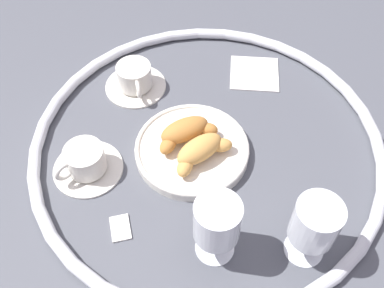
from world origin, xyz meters
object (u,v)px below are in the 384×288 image
at_px(juice_glass_left, 217,223).
at_px(folded_napkin, 254,73).
at_px(pastry_plate, 192,149).
at_px(coffee_cup_far, 85,162).
at_px(coffee_cup_near, 135,79).
at_px(croissant_large, 185,132).
at_px(sugar_packet, 120,227).
at_px(juice_glass_right, 315,224).
at_px(croissant_small, 201,151).

bearing_deg(juice_glass_left, folded_napkin, -162.88).
distance_m(pastry_plate, coffee_cup_far, 0.21).
xyz_separation_m(coffee_cup_near, coffee_cup_far, (0.23, 0.05, 0.00)).
xyz_separation_m(coffee_cup_far, juice_glass_left, (0.02, 0.29, 0.07)).
distance_m(croissant_large, coffee_cup_far, 0.20).
relative_size(sugar_packet, folded_napkin, 0.45).
bearing_deg(folded_napkin, juice_glass_right, 37.16).
bearing_deg(folded_napkin, pastry_plate, -1.67).
relative_size(croissant_small, juice_glass_left, 0.91).
distance_m(pastry_plate, croissant_large, 0.04).
height_order(croissant_large, sugar_packet, croissant_large).
relative_size(coffee_cup_far, juice_glass_right, 0.97).
relative_size(croissant_large, sugar_packet, 2.42).
relative_size(coffee_cup_near, coffee_cup_far, 1.00).
bearing_deg(coffee_cup_far, coffee_cup_near, -168.14).
distance_m(croissant_large, coffee_cup_near, 0.20).
relative_size(croissant_large, coffee_cup_far, 0.89).
bearing_deg(juice_glass_left, croissant_large, -136.09).
distance_m(croissant_small, folded_napkin, 0.29).
bearing_deg(juice_glass_left, sugar_packet, -71.77).
distance_m(pastry_plate, juice_glass_left, 0.22).
distance_m(coffee_cup_far, folded_napkin, 0.44).
relative_size(croissant_small, folded_napkin, 1.16).
bearing_deg(croissant_large, juice_glass_right, 72.93).
height_order(juice_glass_left, folded_napkin, juice_glass_left).
distance_m(croissant_small, coffee_cup_far, 0.22).
distance_m(juice_glass_right, folded_napkin, 0.44).
distance_m(coffee_cup_far, juice_glass_right, 0.43).
bearing_deg(juice_glass_left, coffee_cup_near, -126.05).
height_order(coffee_cup_far, juice_glass_right, juice_glass_right).
xyz_separation_m(coffee_cup_far, juice_glass_right, (-0.06, 0.42, 0.07)).
height_order(croissant_small, sugar_packet, croissant_small).
bearing_deg(pastry_plate, juice_glass_left, 41.72).
bearing_deg(sugar_packet, folded_napkin, 131.95).
bearing_deg(coffee_cup_near, croissant_small, 65.05).
xyz_separation_m(pastry_plate, croissant_large, (-0.01, -0.02, 0.03)).
xyz_separation_m(coffee_cup_near, folded_napkin, (-0.18, 0.21, -0.02)).
relative_size(croissant_large, juice_glass_left, 0.86).
relative_size(coffee_cup_far, folded_napkin, 1.24).
height_order(croissant_large, juice_glass_right, juice_glass_right).
bearing_deg(folded_napkin, sugar_packet, -3.82).
height_order(coffee_cup_near, juice_glass_left, juice_glass_left).
bearing_deg(croissant_small, coffee_cup_far, -55.45).
bearing_deg(croissant_small, pastry_plate, -116.97).
bearing_deg(pastry_plate, croissant_small, 63.03).
bearing_deg(pastry_plate, juice_glass_right, 73.79).
height_order(coffee_cup_near, juice_glass_right, juice_glass_right).
bearing_deg(sugar_packet, pastry_plate, 129.19).
relative_size(coffee_cup_far, sugar_packet, 2.72).
distance_m(juice_glass_left, sugar_packet, 0.19).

